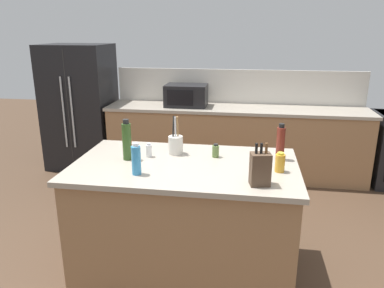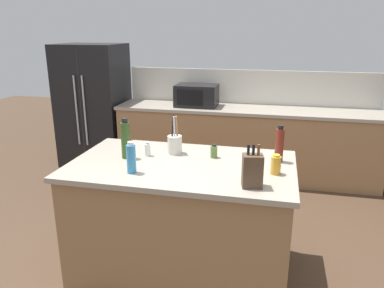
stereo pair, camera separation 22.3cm
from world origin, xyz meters
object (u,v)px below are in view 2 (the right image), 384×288
honey_jar (276,165)px  dish_soap_bottle (131,158)px  spice_jar_paprika (130,144)px  olive_oil_bottle (126,139)px  microwave (197,95)px  utensil_crock (175,144)px  spice_jar_oregano (214,151)px  knife_block (252,170)px  salt_shaker (148,149)px  refrigerator (94,105)px  vinegar_bottle (279,145)px

honey_jar → dish_soap_bottle: bearing=-168.3°
spice_jar_paprika → olive_oil_bottle: olive_oil_bottle is taller
microwave → dish_soap_bottle: bearing=-88.5°
utensil_crock → spice_jar_oregano: utensil_crock is taller
honey_jar → olive_oil_bottle: bearing=175.8°
knife_block → salt_shaker: bearing=142.2°
dish_soap_bottle → honey_jar: 1.03m
knife_block → honey_jar: bearing=49.5°
refrigerator → knife_block: refrigerator is taller
dish_soap_bottle → vinegar_bottle: 1.13m
dish_soap_bottle → knife_block: bearing=-3.7°
microwave → honey_jar: microwave is taller
knife_block → utensil_crock: 0.87m
olive_oil_bottle → honey_jar: (1.18, -0.09, -0.08)m
microwave → salt_shaker: size_ratio=4.76×
vinegar_bottle → honey_jar: (-0.02, -0.27, -0.07)m
honey_jar → microwave: bearing=115.5°
knife_block → spice_jar_oregano: 0.62m
knife_block → utensil_crock: size_ratio=0.91×
spice_jar_paprika → olive_oil_bottle: 0.25m
utensil_crock → olive_oil_bottle: olive_oil_bottle is taller
spice_jar_oregano → vinegar_bottle: 0.52m
utensil_crock → knife_block: bearing=-38.8°
spice_jar_oregano → spice_jar_paprika: (-0.75, 0.06, -0.01)m
dish_soap_bottle → spice_jar_paprika: dish_soap_bottle is taller
spice_jar_paprika → honey_jar: honey_jar is taller
utensil_crock → vinegar_bottle: size_ratio=1.10×
vinegar_bottle → honey_jar: bearing=-93.7°
utensil_crock → spice_jar_paprika: 0.42m
refrigerator → vinegar_bottle: bearing=-37.8°
refrigerator → dish_soap_bottle: size_ratio=7.44×
dish_soap_bottle → salt_shaker: dish_soap_bottle is taller
spice_jar_oregano → salt_shaker: salt_shaker is taller
knife_block → salt_shaker: (-0.88, 0.44, -0.06)m
salt_shaker → spice_jar_oregano: bearing=8.3°
vinegar_bottle → spice_jar_paprika: bearing=178.3°
refrigerator → spice_jar_paprika: size_ratio=18.21×
microwave → salt_shaker: microwave is taller
microwave → olive_oil_bottle: (-0.10, -2.17, 0.01)m
spice_jar_paprika → microwave: bearing=85.3°
microwave → dish_soap_bottle: microwave is taller
refrigerator → knife_block: size_ratio=5.97×
refrigerator → honey_jar: bearing=-41.5°
refrigerator → olive_oil_bottle: (1.44, -2.22, 0.23)m
olive_oil_bottle → salt_shaker: olive_oil_bottle is taller
microwave → spice_jar_oregano: size_ratio=4.91×
dish_soap_bottle → honey_jar: (1.01, 0.21, -0.04)m
utensil_crock → salt_shaker: utensil_crock is taller
spice_jar_paprika → salt_shaker: (0.21, -0.14, 0.01)m
knife_block → spice_jar_oregano: knife_block is taller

